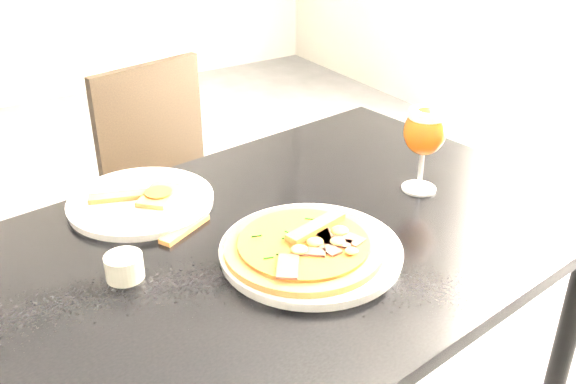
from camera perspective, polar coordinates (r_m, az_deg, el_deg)
dining_table at (r=1.29m, az=0.36°, el=-6.89°), size 1.29×0.94×0.75m
chair_far at (r=2.03m, az=-9.85°, el=0.08°), size 0.46×0.46×0.85m
plate_main at (r=1.16m, az=2.04°, el=-5.30°), size 0.36×0.36×0.02m
pizza at (r=1.15m, az=1.42°, el=-4.74°), size 0.29×0.29×0.03m
plate_second at (r=1.36m, az=-12.92°, el=-0.83°), size 0.38×0.38×0.02m
crust_scraps at (r=1.35m, az=-12.55°, el=-0.30°), size 0.19×0.13×0.01m
loose_crust at (r=1.25m, az=-9.17°, el=-3.25°), size 0.12×0.08×0.01m
sauce_cup at (r=1.13m, az=-14.36°, el=-6.37°), size 0.07×0.07×0.04m
beer_glass at (r=1.36m, az=12.07°, el=5.24°), size 0.09×0.09×0.19m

